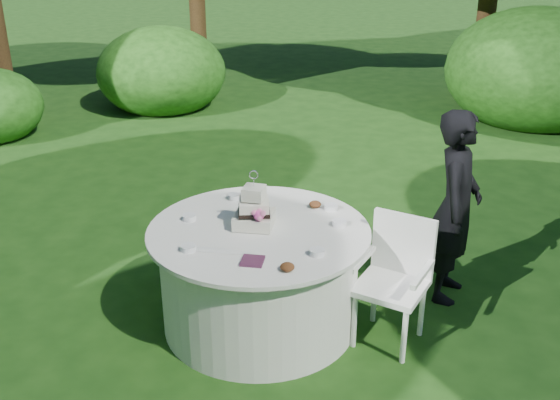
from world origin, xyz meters
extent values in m
plane|color=#16390F|center=(0.00, 0.00, 0.00)|extent=(80.00, 80.00, 0.00)
cube|color=#4B203A|center=(0.05, -0.47, 0.78)|extent=(0.14, 0.14, 0.02)
ellipsoid|color=silver|center=(-0.21, -0.37, 0.78)|extent=(0.48, 0.07, 0.01)
imported|color=black|center=(1.39, 0.63, 0.75)|extent=(0.48, 0.62, 1.51)
cylinder|color=silver|center=(0.00, 0.00, 0.37)|extent=(1.40, 1.40, 0.74)
cylinder|color=white|center=(0.00, 0.00, 0.76)|extent=(1.56, 1.56, 0.03)
cube|color=silver|center=(-0.04, 0.05, 0.82)|extent=(0.27, 0.27, 0.09)
cube|color=silver|center=(-0.04, 0.05, 0.92)|extent=(0.24, 0.24, 0.09)
cube|color=white|center=(-0.04, 0.05, 1.02)|extent=(0.16, 0.16, 0.09)
cube|color=black|center=(-0.04, 0.05, 0.89)|extent=(0.26, 0.26, 0.03)
sphere|color=#E543A2|center=(0.01, -0.06, 0.91)|extent=(0.07, 0.07, 0.07)
cylinder|color=silver|center=(-0.04, 0.05, 1.09)|extent=(0.01, 0.01, 0.05)
torus|color=silver|center=(-0.04, 0.05, 1.16)|extent=(0.07, 0.02, 0.07)
cube|color=white|center=(0.93, -0.08, 0.44)|extent=(0.57, 0.57, 0.04)
cube|color=white|center=(1.00, 0.11, 0.68)|extent=(0.43, 0.20, 0.45)
cylinder|color=silver|center=(0.70, -0.19, 0.21)|extent=(0.04, 0.04, 0.42)
cylinder|color=white|center=(1.04, -0.31, 0.21)|extent=(0.04, 0.04, 0.42)
cylinder|color=silver|center=(0.83, 0.15, 0.21)|extent=(0.04, 0.04, 0.42)
cylinder|color=white|center=(1.16, 0.02, 0.21)|extent=(0.04, 0.04, 0.42)
cube|color=silver|center=(0.73, -0.01, 0.60)|extent=(0.18, 0.39, 0.04)
cube|color=white|center=(1.13, -0.16, 0.60)|extent=(0.18, 0.39, 0.04)
cylinder|color=white|center=(0.44, -0.31, 0.79)|extent=(0.10, 0.10, 0.04)
cylinder|color=white|center=(0.47, 0.40, 0.79)|extent=(0.10, 0.10, 0.04)
cylinder|color=white|center=(-0.39, -0.39, 0.79)|extent=(0.10, 0.10, 0.04)
cylinder|color=white|center=(-0.28, 0.48, 0.79)|extent=(0.10, 0.10, 0.04)
cylinder|color=white|center=(0.55, 0.14, 0.79)|extent=(0.10, 0.10, 0.04)
cylinder|color=white|center=(-0.52, 0.06, 0.79)|extent=(0.10, 0.10, 0.04)
ellipsoid|color=#562D16|center=(0.28, -0.54, 0.79)|extent=(0.09, 0.09, 0.05)
ellipsoid|color=#562D16|center=(0.35, 0.42, 0.79)|extent=(0.09, 0.09, 0.05)
camera|label=1|loc=(0.79, -4.01, 2.79)|focal=42.00mm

